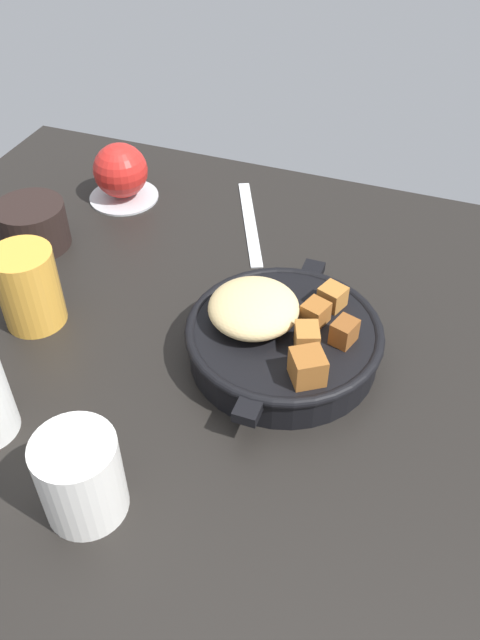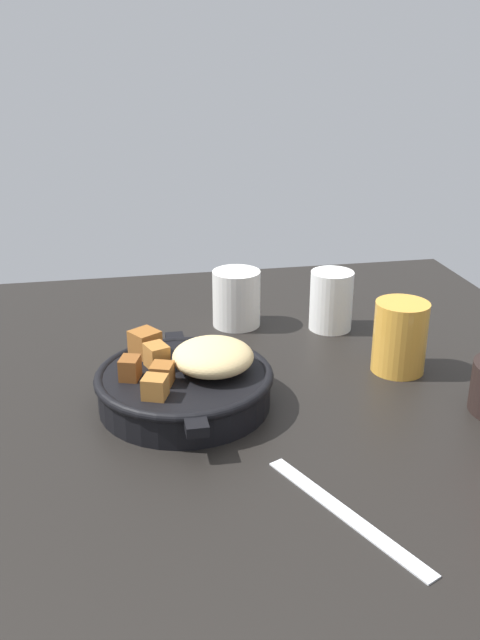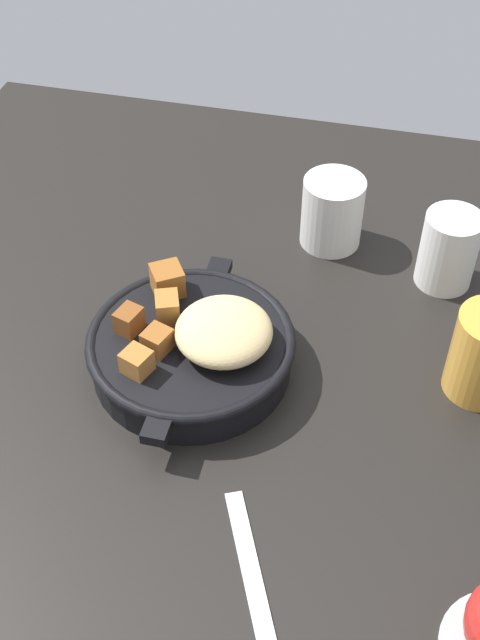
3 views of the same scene
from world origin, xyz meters
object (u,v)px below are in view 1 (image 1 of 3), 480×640
at_px(red_apple, 121,171).
at_px(butter_knife, 250,222).
at_px(coffee_mug_dark, 33,225).
at_px(juice_glass_amber, 29,288).
at_px(ceramic_mug_white, 81,477).
at_px(cast_iron_skillet, 281,336).

relative_size(red_apple, butter_knife, 0.37).
relative_size(coffee_mug_dark, juice_glass_amber, 0.95).
bearing_deg(coffee_mug_dark, butter_knife, -59.60).
distance_m(ceramic_mug_white, juice_glass_amber, 0.27).
distance_m(red_apple, coffee_mug_dark, 0.16).
bearing_deg(coffee_mug_dark, cast_iron_skillet, -103.37).
bearing_deg(ceramic_mug_white, butter_knife, 1.85).
bearing_deg(cast_iron_skillet, ceramic_mug_white, 156.35).
bearing_deg(coffee_mug_dark, red_apple, -20.68).
height_order(red_apple, butter_knife, red_apple).
relative_size(coffee_mug_dark, ceramic_mug_white, 1.05).
bearing_deg(red_apple, ceramic_mug_white, -155.75).
distance_m(cast_iron_skillet, coffee_mug_dark, 0.38).
bearing_deg(butter_knife, ceramic_mug_white, 157.12).
bearing_deg(coffee_mug_dark, ceramic_mug_white, -140.66).
bearing_deg(red_apple, juice_glass_amber, -173.77).
distance_m(butter_knife, ceramic_mug_white, 0.48).
distance_m(cast_iron_skillet, ceramic_mug_white, 0.26).
bearing_deg(red_apple, coffee_mug_dark, 159.32).
bearing_deg(butter_knife, cast_iron_skillet, -177.91).
bearing_deg(juice_glass_amber, butter_knife, -31.09).
relative_size(butter_knife, coffee_mug_dark, 2.29).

